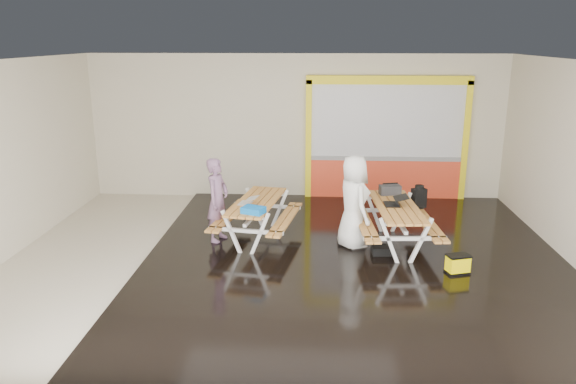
# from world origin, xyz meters

# --- Properties ---
(room) EXTENTS (10.02, 8.02, 3.52)m
(room) POSITION_xyz_m (0.00, 0.00, 1.75)
(room) COLOR beige
(room) RESTS_ON ground
(deck) EXTENTS (7.50, 7.98, 0.05)m
(deck) POSITION_xyz_m (1.25, 0.00, 0.03)
(deck) COLOR black
(deck) RESTS_ON room
(kiosk) EXTENTS (3.88, 0.16, 3.00)m
(kiosk) POSITION_xyz_m (2.20, 3.93, 1.44)
(kiosk) COLOR #F04525
(kiosk) RESTS_ON room
(picnic_table_left) EXTENTS (1.71, 2.26, 0.83)m
(picnic_table_left) POSITION_xyz_m (-0.60, 0.87, 0.63)
(picnic_table_left) COLOR #B67730
(picnic_table_left) RESTS_ON deck
(picnic_table_right) EXTENTS (1.58, 2.22, 0.85)m
(picnic_table_right) POSITION_xyz_m (2.05, 0.63, 0.65)
(picnic_table_right) COLOR #B67730
(picnic_table_right) RESTS_ON deck
(person_left) EXTENTS (0.54, 0.68, 1.63)m
(person_left) POSITION_xyz_m (-1.35, 0.75, 0.86)
(person_left) COLOR slate
(person_left) RESTS_ON deck
(person_right) EXTENTS (0.85, 1.02, 1.79)m
(person_right) POSITION_xyz_m (1.24, 0.63, 0.89)
(person_right) COLOR white
(person_right) RESTS_ON deck
(laptop_left) EXTENTS (0.41, 0.38, 0.15)m
(laptop_left) POSITION_xyz_m (-0.75, 0.66, 0.87)
(laptop_left) COLOR silver
(laptop_left) RESTS_ON picnic_table_left
(laptop_right) EXTENTS (0.44, 0.39, 0.18)m
(laptop_right) POSITION_xyz_m (2.02, 0.67, 0.91)
(laptop_right) COLOR black
(laptop_right) RESTS_ON picnic_table_right
(blue_pouch) EXTENTS (0.46, 0.40, 0.11)m
(blue_pouch) POSITION_xyz_m (-0.58, 0.10, 0.88)
(blue_pouch) COLOR blue
(blue_pouch) RESTS_ON picnic_table_left
(toolbox) EXTENTS (0.45, 0.28, 0.24)m
(toolbox) POSITION_xyz_m (2.01, 1.37, 0.94)
(toolbox) COLOR black
(toolbox) RESTS_ON picnic_table_right
(backpack) EXTENTS (0.32, 0.27, 0.46)m
(backpack) POSITION_xyz_m (2.60, 1.48, 0.78)
(backpack) COLOR black
(backpack) RESTS_ON picnic_table_right
(dark_case) EXTENTS (0.40, 0.31, 0.14)m
(dark_case) POSITION_xyz_m (1.77, 0.20, 0.12)
(dark_case) COLOR black
(dark_case) RESTS_ON deck
(fluke_bag) EXTENTS (0.43, 0.35, 0.32)m
(fluke_bag) POSITION_xyz_m (2.93, -0.58, 0.21)
(fluke_bag) COLOR black
(fluke_bag) RESTS_ON deck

